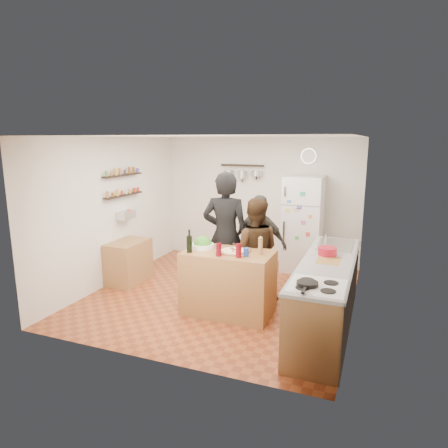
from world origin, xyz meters
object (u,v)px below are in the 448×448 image
at_px(fridge, 303,224).
at_px(wall_clock, 309,156).
at_px(salad_bowl, 203,246).
at_px(prep_island, 228,283).
at_px(wine_bottle, 189,244).
at_px(salt_canister, 246,252).
at_px(red_bowl, 327,251).
at_px(side_table, 129,262).
at_px(person_center, 254,251).
at_px(person_left, 226,236).
at_px(pepper_mill, 260,247).
at_px(person_back, 259,244).
at_px(counter_run, 326,295).
at_px(skillet, 307,284).

distance_m(fridge, wall_clock, 1.29).
bearing_deg(salad_bowl, wall_clock, 68.37).
bearing_deg(prep_island, wine_bottle, -156.25).
xyz_separation_m(salad_bowl, wall_clock, (1.04, 2.61, 1.21)).
distance_m(salad_bowl, salt_canister, 0.74).
height_order(red_bowl, side_table, red_bowl).
xyz_separation_m(wine_bottle, salt_canister, (0.80, 0.10, -0.06)).
distance_m(person_center, wall_clock, 2.54).
bearing_deg(red_bowl, person_left, 172.37).
distance_m(wine_bottle, pepper_mill, 0.99).
bearing_deg(person_back, counter_run, 151.67).
relative_size(prep_island, skillet, 5.38).
relative_size(wine_bottle, side_table, 0.29).
height_order(prep_island, person_center, person_center).
distance_m(salt_canister, wall_clock, 3.04).
xyz_separation_m(pepper_mill, fridge, (0.17, 2.28, -0.11)).
bearing_deg(salad_bowl, person_center, 38.47).
bearing_deg(side_table, red_bowl, -4.11).
height_order(wine_bottle, salt_canister, wine_bottle).
relative_size(prep_island, fridge, 0.69).
bearing_deg(red_bowl, wall_clock, 106.60).
height_order(wine_bottle, side_table, wine_bottle).
relative_size(salt_canister, person_back, 0.07).
bearing_deg(wine_bottle, salad_bowl, 73.50).
distance_m(salad_bowl, fridge, 2.51).
xyz_separation_m(prep_island, person_center, (0.21, 0.55, 0.35)).
height_order(wine_bottle, fridge, fridge).
distance_m(counter_run, fridge, 2.46).
bearing_deg(salt_canister, red_bowl, 23.17).
xyz_separation_m(pepper_mill, counter_run, (0.92, -0.02, -0.56)).
bearing_deg(red_bowl, wine_bottle, -163.59).
bearing_deg(wine_bottle, side_table, 153.68).
height_order(pepper_mill, fridge, fridge).
xyz_separation_m(wine_bottle, wall_clock, (1.12, 2.88, 1.12)).
relative_size(salt_canister, counter_run, 0.04).
height_order(wine_bottle, wall_clock, wall_clock).
bearing_deg(skillet, person_center, 125.06).
distance_m(person_left, red_bowl, 1.57).
bearing_deg(salt_canister, person_back, 96.96).
xyz_separation_m(wine_bottle, person_left, (0.26, 0.74, -0.03)).
xyz_separation_m(person_center, wall_clock, (0.41, 2.11, 1.35)).
height_order(salt_canister, wall_clock, wall_clock).
height_order(person_back, side_table, person_back).
bearing_deg(fridge, person_center, -102.85).
bearing_deg(red_bowl, fridge, 109.13).
bearing_deg(fridge, salad_bowl, -114.41).
relative_size(counter_run, wall_clock, 8.77).
height_order(salad_bowl, person_center, person_center).
height_order(wine_bottle, pepper_mill, wine_bottle).
bearing_deg(person_back, prep_island, 90.55).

